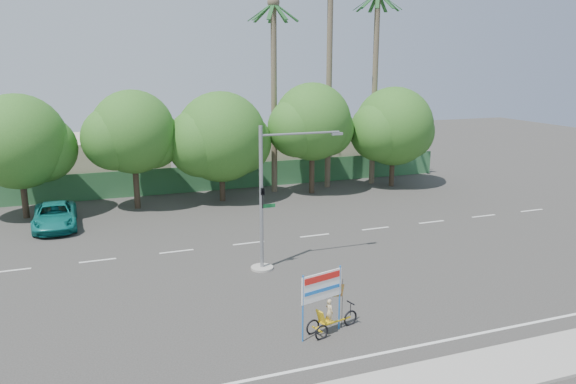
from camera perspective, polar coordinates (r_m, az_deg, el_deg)
name	(u,v)px	position (r m, az deg, el deg)	size (l,w,h in m)	color
ground	(344,292)	(25.13, 5.72, -10.12)	(120.00, 120.00, 0.00)	#33302D
sidewalk_near	(448,380)	(19.42, 15.97, -17.91)	(50.00, 2.40, 0.12)	gray
fence	(224,177)	(44.30, -6.52, 1.53)	(38.00, 0.08, 2.00)	#336B3D
building_left	(87,163)	(47.32, -19.75, 2.82)	(12.00, 8.00, 4.00)	beige
building_right	(298,153)	(50.77, 1.02, 4.03)	(14.00, 8.00, 3.60)	beige
tree_far_left	(18,145)	(39.17, -25.76, 4.35)	(7.14, 6.00, 7.96)	#473828
tree_left	(132,135)	(39.09, -15.52, 5.60)	(6.66, 5.60, 8.07)	#473828
tree_center	(220,139)	(40.12, -6.89, 5.32)	(7.62, 6.40, 7.85)	#473828
tree_right	(312,125)	(42.20, 2.42, 6.85)	(6.90, 5.80, 8.36)	#473828
tree_far_right	(393,129)	(45.42, 10.63, 6.34)	(7.38, 6.20, 7.94)	#473828
palm_tall	(330,53)	(44.13, 4.24, 13.91)	(3.73, 3.79, 17.45)	#70604C
palm_mid	(375,67)	(45.93, 8.87, 12.43)	(3.73, 3.79, 15.45)	#70604C
palm_short	(274,75)	(42.47, -1.45, 11.80)	(3.73, 3.79, 14.45)	#70604C
traffic_signal	(268,211)	(26.87, -2.09, -1.91)	(4.72, 1.10, 7.00)	gray
trike_billboard	(327,307)	(21.20, 3.97, -11.61)	(2.57, 0.98, 2.59)	black
pickup_truck	(55,216)	(36.82, -22.60, -2.26)	(2.46, 5.34, 1.48)	#117771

